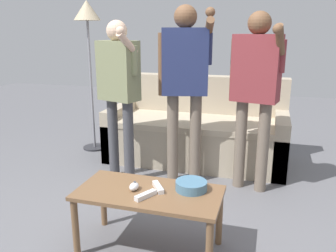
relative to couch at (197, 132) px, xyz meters
name	(u,v)px	position (x,y,z in m)	size (l,w,h in m)	color
ground_plane	(140,231)	(-0.08, -1.60, -0.31)	(12.00, 12.00, 0.00)	slate
couch	(197,132)	(0.00, 0.00, 0.00)	(1.93, 0.87, 0.91)	#B7A88E
coffee_table	(149,200)	(0.06, -1.79, 0.05)	(0.93, 0.45, 0.42)	brown
snack_bowl	(191,186)	(0.31, -1.69, 0.15)	(0.20, 0.20, 0.06)	teal
game_remote_nunchuk	(134,186)	(-0.04, -1.80, 0.14)	(0.06, 0.09, 0.05)	white
floor_lamp	(88,24)	(-1.29, -0.02, 1.17)	(0.30, 0.30, 1.74)	#2D2D33
player_left	(119,83)	(-0.59, -0.76, 0.64)	(0.43, 0.41, 1.50)	#47474C
player_center	(185,75)	(0.01, -0.65, 0.72)	(0.51, 0.31, 1.63)	#756656
player_right	(256,82)	(0.63, -0.64, 0.68)	(0.45, 0.43, 1.57)	#756656
game_remote_wand_near	(146,195)	(0.07, -1.87, 0.13)	(0.11, 0.15, 0.03)	white
game_remote_wand_far	(158,187)	(0.11, -1.75, 0.13)	(0.12, 0.15, 0.03)	white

